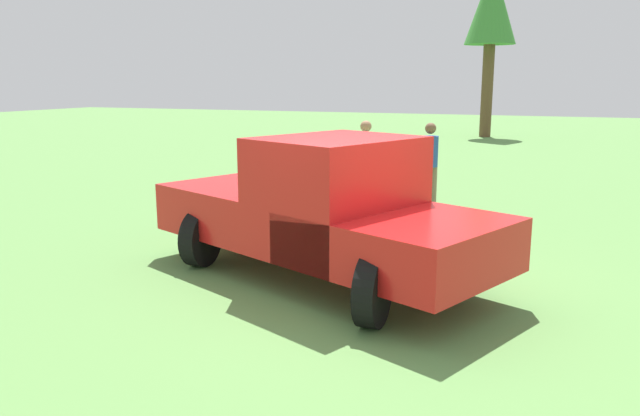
{
  "coord_description": "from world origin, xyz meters",
  "views": [
    {
      "loc": [
        -6.54,
        -2.2,
        2.45
      ],
      "look_at": [
        0.44,
        0.61,
        0.9
      ],
      "focal_mm": 34.69,
      "sensor_mm": 36.0,
      "label": 1
    }
  ],
  "objects_px": {
    "person_visitor": "(430,160)",
    "tree_back_left": "(491,9)",
    "pickup_truck": "(327,208)",
    "person_bystander": "(365,158)"
  },
  "relations": [
    {
      "from": "person_bystander",
      "to": "person_visitor",
      "type": "xyz_separation_m",
      "value": [
        0.42,
        -1.18,
        -0.03
      ]
    },
    {
      "from": "person_bystander",
      "to": "pickup_truck",
      "type": "bearing_deg",
      "value": -14.26
    },
    {
      "from": "person_bystander",
      "to": "tree_back_left",
      "type": "relative_size",
      "value": 0.23
    },
    {
      "from": "pickup_truck",
      "to": "person_bystander",
      "type": "distance_m",
      "value": 4.72
    },
    {
      "from": "pickup_truck",
      "to": "tree_back_left",
      "type": "bearing_deg",
      "value": -65.19
    },
    {
      "from": "pickup_truck",
      "to": "person_bystander",
      "type": "relative_size",
      "value": 2.97
    },
    {
      "from": "person_visitor",
      "to": "tree_back_left",
      "type": "distance_m",
      "value": 17.05
    },
    {
      "from": "tree_back_left",
      "to": "person_visitor",
      "type": "bearing_deg",
      "value": -176.47
    },
    {
      "from": "person_bystander",
      "to": "tree_back_left",
      "type": "height_order",
      "value": "tree_back_left"
    },
    {
      "from": "pickup_truck",
      "to": "person_visitor",
      "type": "distance_m",
      "value": 5.05
    }
  ]
}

